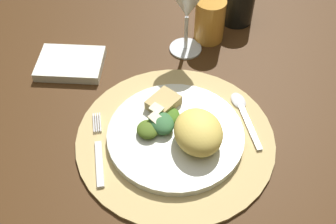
# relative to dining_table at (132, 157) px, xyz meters

# --- Properties ---
(dining_table) EXTENTS (1.17, 1.08, 0.75)m
(dining_table) POSITION_rel_dining_table_xyz_m (0.00, 0.00, 0.00)
(dining_table) COLOR #3E240F
(dining_table) RESTS_ON ground
(placemat) EXTENTS (0.36, 0.36, 0.01)m
(placemat) POSITION_rel_dining_table_xyz_m (0.07, -0.10, 0.17)
(placemat) COLOR tan
(placemat) RESTS_ON dining_table
(dinner_plate) EXTENTS (0.24, 0.24, 0.01)m
(dinner_plate) POSITION_rel_dining_table_xyz_m (0.07, -0.10, 0.18)
(dinner_plate) COLOR silver
(dinner_plate) RESTS_ON placemat
(pasta_serving) EXTENTS (0.09, 0.11, 0.05)m
(pasta_serving) POSITION_rel_dining_table_xyz_m (0.10, -0.13, 0.21)
(pasta_serving) COLOR #DABC54
(pasta_serving) RESTS_ON dinner_plate
(salad_greens) EXTENTS (0.09, 0.07, 0.03)m
(salad_greens) POSITION_rel_dining_table_xyz_m (0.04, -0.08, 0.20)
(salad_greens) COLOR #326437
(salad_greens) RESTS_ON dinner_plate
(bread_piece) EXTENTS (0.07, 0.07, 0.02)m
(bread_piece) POSITION_rel_dining_table_xyz_m (0.07, -0.03, 0.20)
(bread_piece) COLOR tan
(bread_piece) RESTS_ON dinner_plate
(fork) EXTENTS (0.03, 0.16, 0.00)m
(fork) POSITION_rel_dining_table_xyz_m (-0.07, -0.10, 0.18)
(fork) COLOR silver
(fork) RESTS_ON placemat
(spoon) EXTENTS (0.03, 0.14, 0.01)m
(spoon) POSITION_rel_dining_table_xyz_m (0.21, -0.07, 0.18)
(spoon) COLOR silver
(spoon) RESTS_ON placemat
(napkin) EXTENTS (0.16, 0.14, 0.02)m
(napkin) POSITION_rel_dining_table_xyz_m (-0.09, 0.14, 0.18)
(napkin) COLOR white
(napkin) RESTS_ON dining_table
(wine_glass) EXTENTS (0.08, 0.08, 0.16)m
(wine_glass) POSITION_rel_dining_table_xyz_m (0.16, 0.14, 0.28)
(wine_glass) COLOR silver
(wine_glass) RESTS_ON dining_table
(amber_tumbler) EXTENTS (0.07, 0.07, 0.10)m
(amber_tumbler) POSITION_rel_dining_table_xyz_m (0.22, 0.16, 0.22)
(amber_tumbler) COLOR gold
(amber_tumbler) RESTS_ON dining_table
(dark_tumbler) EXTENTS (0.07, 0.07, 0.09)m
(dark_tumbler) POSITION_rel_dining_table_xyz_m (0.31, 0.21, 0.21)
(dark_tumbler) COLOR black
(dark_tumbler) RESTS_ON dining_table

